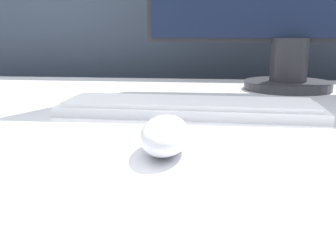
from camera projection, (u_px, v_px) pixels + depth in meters
name	position (u px, v px, depth m)	size (l,w,h in m)	color
partition_panel	(177.00, 144.00, 1.35)	(5.00, 0.03, 1.00)	#333D4C
computer_mouse_near	(165.00, 135.00, 0.46)	(0.06, 0.12, 0.04)	white
keyboard	(189.00, 107.00, 0.68)	(0.45, 0.14, 0.02)	white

